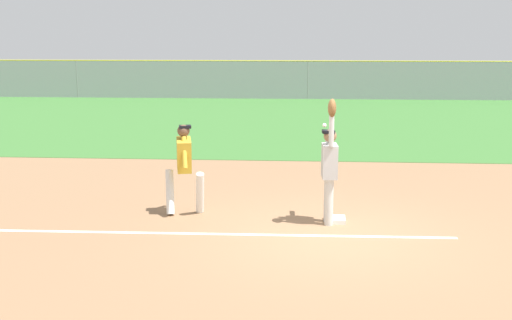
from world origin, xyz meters
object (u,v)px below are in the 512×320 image
object	(u,v)px
baseball	(324,125)
runner	(184,163)
parked_car_green	(411,82)
first_base	(335,219)
parked_car_tan	(208,80)
fielder	(330,163)
parked_car_black	(114,80)
parked_car_red	(315,81)

from	to	relation	value
baseball	runner	bearing A→B (deg)	171.97
runner	parked_car_green	world-z (taller)	runner
first_base	parked_car_tan	xyz separation A→B (m)	(-6.38, 27.40, 0.63)
baseball	parked_car_green	xyz separation A→B (m)	(6.34, 26.87, -1.11)
fielder	baseball	world-z (taller)	fielder
parked_car_black	parked_car_red	size ratio (longest dim) A/B	1.02
runner	baseball	size ratio (longest dim) A/B	23.24
first_base	parked_car_black	xyz separation A→B (m)	(-12.49, 27.69, 0.63)
first_base	fielder	distance (m)	1.09
first_base	baseball	xyz separation A→B (m)	(-0.23, -0.07, 1.75)
parked_car_black	parked_car_green	xyz separation A→B (m)	(18.60, -0.89, 0.00)
first_base	baseball	distance (m)	1.76
first_base	parked_car_black	distance (m)	30.39
runner	parked_car_tan	xyz separation A→B (m)	(-3.56, 27.10, -0.32)
parked_car_green	first_base	bearing A→B (deg)	-99.03
baseball	parked_car_black	xyz separation A→B (m)	(-12.26, 27.76, -1.11)
parked_car_green	parked_car_tan	bearing A→B (deg)	-178.93
parked_car_black	first_base	bearing A→B (deg)	-71.88
first_base	runner	xyz separation A→B (m)	(-2.82, 0.30, 0.96)
baseball	parked_car_black	size ratio (longest dim) A/B	0.02
first_base	baseball	world-z (taller)	baseball
runner	parked_car_green	bearing A→B (deg)	58.68
runner	parked_car_tan	bearing A→B (deg)	84.78
parked_car_black	parked_car_tan	size ratio (longest dim) A/B	1.03
first_base	parked_car_tan	world-z (taller)	parked_car_tan
parked_car_red	parked_car_green	distance (m)	5.77
parked_car_green	baseball	bearing A→B (deg)	-99.46
fielder	parked_car_tan	world-z (taller)	fielder
parked_car_black	parked_car_tan	bearing A→B (deg)	-8.90
first_base	parked_car_red	xyz separation A→B (m)	(0.36, 27.27, 0.63)
parked_car_tan	parked_car_green	xyz separation A→B (m)	(12.49, -0.60, 0.00)
fielder	runner	distance (m)	2.72
parked_car_black	runner	bearing A→B (deg)	-76.70
fielder	parked_car_black	world-z (taller)	fielder
runner	parked_car_tan	distance (m)	27.33
fielder	parked_car_black	size ratio (longest dim) A/B	0.50
parked_car_green	parked_car_black	bearing A→B (deg)	-178.93
runner	parked_car_tan	world-z (taller)	runner
runner	baseball	bearing A→B (deg)	-20.74
baseball	parked_car_red	distance (m)	27.36
fielder	baseball	distance (m)	0.68
parked_car_tan	parked_car_red	world-z (taller)	same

